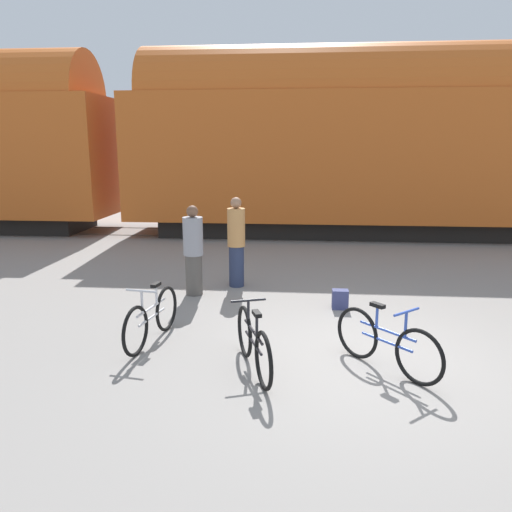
% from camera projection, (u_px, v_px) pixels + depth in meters
% --- Properties ---
extents(ground_plane, '(80.00, 80.00, 0.00)m').
position_uv_depth(ground_plane, '(368.00, 359.00, 6.69)').
color(ground_plane, gray).
extents(freight_train, '(39.70, 3.02, 5.78)m').
position_uv_depth(freight_train, '(333.00, 138.00, 15.42)').
color(freight_train, black).
rests_on(freight_train, ground_plane).
extents(rail_near, '(51.70, 0.07, 0.01)m').
position_uv_depth(rail_near, '(331.00, 238.00, 15.38)').
color(rail_near, '#4C4238').
rests_on(rail_near, ground_plane).
extents(rail_far, '(51.70, 0.07, 0.01)m').
position_uv_depth(rail_far, '(328.00, 231.00, 16.77)').
color(rail_far, '#4C4238').
rests_on(rail_far, ground_plane).
extents(bicycle_blue, '(1.15, 1.29, 0.87)m').
position_uv_depth(bicycle_blue, '(386.00, 343.00, 6.28)').
color(bicycle_blue, black).
rests_on(bicycle_blue, ground_plane).
extents(bicycle_black, '(0.61, 1.58, 0.87)m').
position_uv_depth(bicycle_black, '(253.00, 343.00, 6.26)').
color(bicycle_black, black).
rests_on(bicycle_black, ground_plane).
extents(bicycle_silver, '(0.46, 1.67, 0.87)m').
position_uv_depth(bicycle_silver, '(152.00, 318.00, 7.20)').
color(bicycle_silver, black).
rests_on(bicycle_silver, ground_plane).
extents(person_in_grey, '(0.38, 0.38, 1.72)m').
position_uv_depth(person_in_grey, '(193.00, 251.00, 9.43)').
color(person_in_grey, '#514C47').
rests_on(person_in_grey, ground_plane).
extents(person_in_tan, '(0.36, 0.36, 1.81)m').
position_uv_depth(person_in_tan, '(236.00, 242.00, 9.99)').
color(person_in_tan, '#283351').
rests_on(person_in_tan, ground_plane).
extents(backpack, '(0.28, 0.20, 0.34)m').
position_uv_depth(backpack, '(340.00, 299.00, 8.73)').
color(backpack, navy).
rests_on(backpack, ground_plane).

